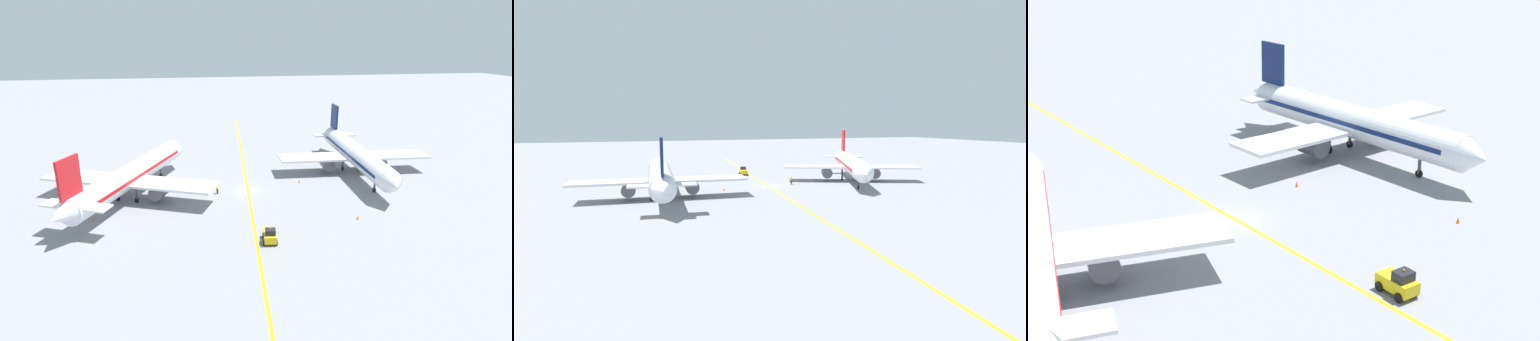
% 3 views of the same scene
% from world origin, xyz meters
% --- Properties ---
extents(ground_plane, '(400.00, 400.00, 0.00)m').
position_xyz_m(ground_plane, '(0.00, 0.00, 0.00)').
color(ground_plane, gray).
extents(apron_yellow_centreline, '(11.26, 119.54, 0.01)m').
position_xyz_m(apron_yellow_centreline, '(0.00, 0.00, 0.00)').
color(apron_yellow_centreline, yellow).
rests_on(apron_yellow_centreline, ground).
extents(airplane_at_gate, '(27.80, 33.84, 10.60)m').
position_xyz_m(airplane_at_gate, '(-18.49, 0.13, 3.71)').
color(airplane_at_gate, silver).
rests_on(airplane_at_gate, ground).
extents(airplane_adjacent_stand, '(28.26, 35.53, 10.60)m').
position_xyz_m(airplane_adjacent_stand, '(20.99, 5.91, 3.71)').
color(airplane_adjacent_stand, silver).
rests_on(airplane_adjacent_stand, ground).
extents(baggage_tug_white, '(2.10, 3.18, 2.11)m').
position_xyz_m(baggage_tug_white, '(0.08, -17.63, 0.90)').
color(baggage_tug_white, gold).
rests_on(baggage_tug_white, ground).
extents(ground_crew_worker, '(0.47, 0.40, 1.68)m').
position_xyz_m(ground_crew_worker, '(-5.08, -0.47, 0.91)').
color(ground_crew_worker, '#23232D').
rests_on(ground_crew_worker, ground).
extents(traffic_cone_near_nose, '(0.32, 0.32, 0.55)m').
position_xyz_m(traffic_cone_near_nose, '(13.55, -13.42, 0.28)').
color(traffic_cone_near_nose, orange).
rests_on(traffic_cone_near_nose, ground).
extents(traffic_cone_mid_apron, '(0.32, 0.32, 0.55)m').
position_xyz_m(traffic_cone_mid_apron, '(-22.80, -7.84, 0.28)').
color(traffic_cone_mid_apron, orange).
rests_on(traffic_cone_mid_apron, ground).
extents(traffic_cone_by_wingtip, '(0.32, 0.32, 0.55)m').
position_xyz_m(traffic_cone_by_wingtip, '(9.49, 2.34, 0.28)').
color(traffic_cone_by_wingtip, orange).
rests_on(traffic_cone_by_wingtip, ground).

